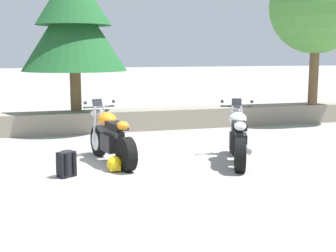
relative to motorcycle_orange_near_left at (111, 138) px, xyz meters
The scene contains 8 objects.
ground_plane 1.32m from the motorcycle_orange_near_left, 118.20° to the right, with size 120.00×120.00×0.00m, color gray.
stone_wall 3.76m from the motorcycle_orange_near_left, 98.92° to the left, with size 36.00×0.80×0.55m, color gray.
motorcycle_orange_near_left is the anchor object (origin of this frame).
motorcycle_white_centre 2.46m from the motorcycle_orange_near_left, 15.50° to the right, with size 1.01×1.98×1.18m.
rider_backpack 1.25m from the motorcycle_orange_near_left, 137.88° to the right, with size 0.35×0.34×0.47m.
rider_helmet 0.78m from the motorcycle_orange_near_left, 94.41° to the right, with size 0.28×0.28×0.28m.
pine_tree_mid_left 4.69m from the motorcycle_orange_near_left, 94.53° to the left, with size 2.79×2.79×3.86m.
leafy_tree_mid_right 8.17m from the motorcycle_orange_near_left, 26.29° to the left, with size 2.93×2.79×4.32m.
Camera 1 is at (-0.77, -7.61, 2.11)m, focal length 49.28 mm.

